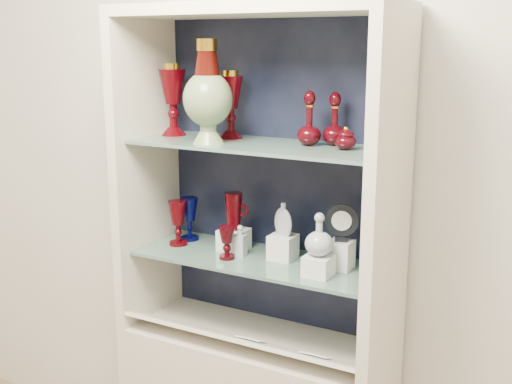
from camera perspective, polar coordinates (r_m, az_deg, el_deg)
The scene contains 28 objects.
wall_back at distance 2.43m, azimuth 2.50°, elevation 3.32°, with size 3.50×0.02×2.80m, color beige.
cabinet_back_panel at distance 2.42m, azimuth 2.17°, elevation 1.47°, with size 0.98×0.02×1.15m, color black.
cabinet_side_left at distance 2.51m, azimuth -9.64°, elevation 1.74°, with size 0.04×0.40×1.15m, color beige.
cabinet_side_right at distance 2.07m, azimuth 11.72°, elevation -0.77°, with size 0.04×0.40×1.15m, color beige.
cabinet_top_cap at distance 2.20m, azimuth 0.00°, elevation 15.91°, with size 1.00×0.40×0.04m, color beige.
shelf_lower at distance 2.35m, azimuth 0.24°, elevation -6.00°, with size 0.92×0.34×0.01m, color slate.
shelf_upper at distance 2.24m, azimuth 0.25°, elevation 4.18°, with size 0.92×0.34×0.01m, color slate.
label_ledge at distance 2.34m, azimuth -1.33°, elevation -13.03°, with size 0.92×0.18×0.01m, color beige.
label_card_0 at distance 2.32m, azimuth -0.42°, elevation -12.92°, with size 0.10×0.07×0.00m, color white.
label_card_1 at distance 2.22m, azimuth 5.38°, elevation -14.22°, with size 0.10×0.07×0.00m, color white.
pedestal_lamp_left at distance 2.46m, azimuth -7.40°, elevation 8.15°, with size 0.10×0.10×0.27m, color #490308, non-canonical shape.
pedestal_lamp_right at distance 2.36m, azimuth -2.27°, elevation 7.77°, with size 0.09×0.09×0.25m, color #490308, non-canonical shape.
enamel_urn at distance 2.24m, azimuth -4.32°, elevation 8.88°, with size 0.17×0.17×0.36m, color #0D461D, non-canonical shape.
ruby_decanter_a at distance 2.19m, azimuth 4.77°, elevation 6.84°, with size 0.08×0.08×0.21m, color #3D0209, non-canonical shape.
ruby_decanter_b at distance 2.21m, azimuth 7.01°, elevation 6.62°, with size 0.08×0.08×0.19m, color #3D0209, non-canonical shape.
lidded_bowl at distance 2.13m, azimuth 7.97°, elevation 4.80°, with size 0.07×0.07×0.08m, color #3D0209, non-canonical shape.
cobalt_goblet at distance 2.55m, azimuth -5.94°, elevation -2.38°, with size 0.07×0.07×0.17m, color #020443, non-canonical shape.
ruby_goblet_tall at distance 2.49m, azimuth -6.96°, elevation -2.75°, with size 0.07×0.07×0.17m, color #490308, non-canonical shape.
ruby_goblet_small at distance 2.32m, azimuth -2.61°, elevation -4.53°, with size 0.06×0.06×0.12m, color #3D0209, non-canonical shape.
riser_ruby_pitcher at distance 2.42m, azimuth -1.98°, elevation -4.24°, with size 0.10×0.10×0.08m, color silver.
ruby_pitcher at distance 2.39m, azimuth -2.00°, elevation -1.72°, with size 0.11×0.07×0.14m, color #490308, non-canonical shape.
clear_square_bottle at distance 2.35m, azimuth -1.41°, elevation -4.34°, with size 0.04×0.04×0.12m, color #9BAAB3, non-canonical shape.
riser_flat_flask at distance 2.32m, azimuth 2.41°, elevation -4.91°, with size 0.09×0.09×0.09m, color silver.
flat_flask at distance 2.29m, azimuth 2.43°, elevation -2.37°, with size 0.09×0.04×0.12m, color #A9B0BB, non-canonical shape.
riser_clear_round_decanter at distance 2.17m, azimuth 5.57°, elevation -6.55°, with size 0.09×0.09×0.07m, color silver.
clear_round_decanter at distance 2.14m, azimuth 5.63°, elevation -3.87°, with size 0.09×0.09×0.14m, color #9BAAB3, non-canonical shape.
riser_cameo_medallion at distance 2.24m, azimuth 7.54°, elevation -5.55°, with size 0.08×0.08×0.10m, color silver.
cameo_medallion at distance 2.20m, azimuth 7.63°, elevation -2.66°, with size 0.11×0.04×0.13m, color black, non-canonical shape.
Camera 1 is at (1.06, -0.40, 1.81)m, focal length 45.00 mm.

